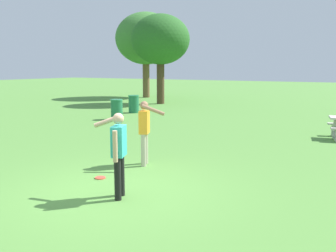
% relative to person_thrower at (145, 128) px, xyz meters
% --- Properties ---
extents(ground_plane, '(120.00, 120.00, 0.00)m').
position_rel_person_thrower_xyz_m(ground_plane, '(0.69, -2.10, -0.96)').
color(ground_plane, '#568E3D').
extents(person_thrower, '(0.81, 0.57, 1.64)m').
position_rel_person_thrower_xyz_m(person_thrower, '(0.00, 0.00, 0.00)').
color(person_thrower, '#B7AD93').
rests_on(person_thrower, ground).
extents(person_catcher, '(0.81, 0.57, 1.64)m').
position_rel_person_thrower_xyz_m(person_catcher, '(0.95, -2.30, 0.00)').
color(person_catcher, black).
rests_on(person_catcher, ground).
extents(frisbee, '(0.24, 0.24, 0.03)m').
position_rel_person_thrower_xyz_m(frisbee, '(-0.21, -1.51, -0.95)').
color(frisbee, '#E04733').
rests_on(frisbee, ground).
extents(trash_can_beside_table, '(0.59, 0.59, 0.96)m').
position_rel_person_thrower_xyz_m(trash_can_beside_table, '(-6.78, 8.94, -0.48)').
color(trash_can_beside_table, '#237047').
rests_on(trash_can_beside_table, ground).
extents(trash_can_further_along, '(0.59, 0.59, 0.96)m').
position_rel_person_thrower_xyz_m(trash_can_further_along, '(-5.95, 6.40, -0.48)').
color(trash_can_further_along, '#237047').
rests_on(trash_can_further_along, ground).
extents(tree_tall_left, '(4.89, 4.89, 6.83)m').
position_rel_person_thrower_xyz_m(tree_tall_left, '(-12.08, 18.06, 3.76)').
color(tree_tall_left, brown).
rests_on(tree_tall_left, ground).
extents(tree_broad_center, '(3.91, 3.91, 5.96)m').
position_rel_person_thrower_xyz_m(tree_broad_center, '(-8.21, 14.05, 3.29)').
color(tree_broad_center, '#4C3823').
rests_on(tree_broad_center, ground).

